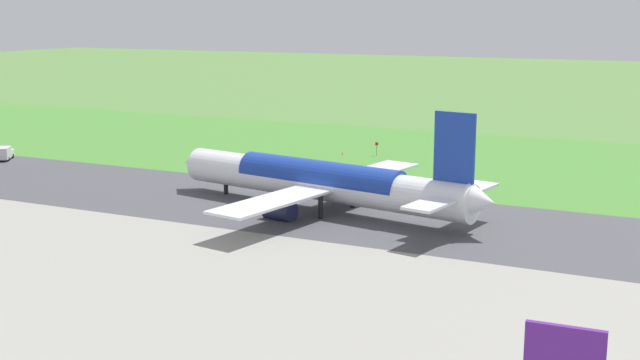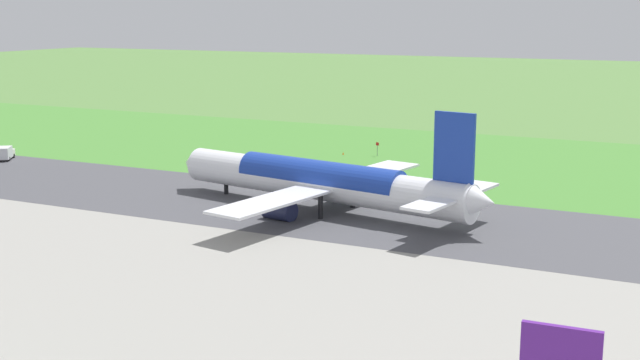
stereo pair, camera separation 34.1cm
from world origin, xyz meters
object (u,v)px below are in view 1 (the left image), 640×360
Objects in this scene: service_truck_fuel at (4,153)px; traffic_cone_orange at (343,153)px; no_stopping_sign at (377,148)px; airliner_main at (322,181)px.

service_truck_fuel reaches higher than traffic_cone_orange.
no_stopping_sign is 4.97× the size of traffic_cone_orange.
service_truck_fuel is at bearing -8.12° from airliner_main.
no_stopping_sign reaches higher than service_truck_fuel.
airliner_main is 8.84× the size of service_truck_fuel.
service_truck_fuel is (72.97, -10.41, -2.95)m from airliner_main.
traffic_cone_orange is (6.67, 1.66, -1.34)m from no_stopping_sign.
airliner_main is 47.11m from no_stopping_sign.
airliner_main is 47.50m from traffic_cone_orange.
no_stopping_sign is at bearing -77.78° from airliner_main.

